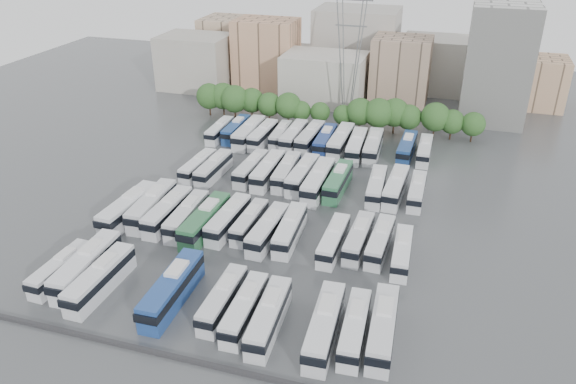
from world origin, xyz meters
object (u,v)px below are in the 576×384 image
(bus_r1_s12, at_px, (380,241))
(bus_r2_s9, at_px, (338,181))
(bus_r1_s2, at_px, (168,211))
(bus_r1_s6, at_px, (249,222))
(bus_r3_s9, at_px, (357,145))
(bus_r1_s11, at_px, (359,238))
(bus_r1_s1, at_px, (152,205))
(bus_r3_s13, at_px, (425,150))
(bus_r3_s8, at_px, (341,141))
(bus_r0_s11, at_px, (325,326))
(bus_r0_s2, at_px, (100,278))
(bus_r3_s12, at_px, (407,147))
(bus_r2_s5, at_px, (268,170))
(bus_r0_s13, at_px, (383,327))
(bus_r0_s9, at_px, (269,316))
(bus_r3_s5, at_px, (294,136))
(bus_r0_s0, at_px, (60,269))
(bus_r3_s0, at_px, (220,130))
(bus_r0_s5, at_px, (172,289))
(bus_r2_s1, at_px, (198,166))
(bus_r0_s8, at_px, (245,309))
(bus_r2_s7, at_px, (303,175))
(bus_r2_s8, at_px, (318,181))
(bus_r2_s12, at_px, (396,187))
(electricity_pylon, at_px, (351,37))
(bus_r1_s5, at_px, (228,219))
(bus_r3_s3, at_px, (263,135))
(bus_r1_s4, at_px, (205,220))
(bus_r3_s4, at_px, (281,135))
(bus_r2_s2, at_px, (214,168))
(bus_r0_s1, at_px, (86,266))
(bus_r1_s7, at_px, (268,229))
(bus_r1_s13, at_px, (402,252))
(bus_r2_s4, at_px, (251,168))
(bus_r1_s3, at_px, (187,216))
(bus_r0_s7, at_px, (223,299))
(bus_r1_s8, at_px, (290,229))
(bus_r1_s10, at_px, (333,240))
(apartment_tower, at_px, (498,64))
(bus_r2_s13, at_px, (417,191))
(bus_r3_s6, at_px, (310,137))
(bus_r2_s11, at_px, (376,186))
(bus_r3_s10, at_px, (373,146))

(bus_r1_s12, height_order, bus_r2_s9, bus_r2_s9)
(bus_r1_s2, distance_m, bus_r1_s6, 13.29)
(bus_r3_s9, bearing_deg, bus_r1_s6, -109.11)
(bus_r1_s11, bearing_deg, bus_r1_s1, -177.44)
(bus_r3_s13, bearing_deg, bus_r3_s8, -177.50)
(bus_r0_s11, bearing_deg, bus_r0_s2, 176.45)
(bus_r0_s2, height_order, bus_r3_s12, bus_r0_s2)
(bus_r2_s5, bearing_deg, bus_r0_s13, -53.77)
(bus_r0_s11, xyz_separation_m, bus_r1_s6, (-16.65, 20.02, -0.32))
(bus_r0_s9, height_order, bus_r3_s5, bus_r3_s5)
(bus_r0_s0, height_order, bus_r3_s0, bus_r3_s0)
(bus_r0_s5, xyz_separation_m, bus_r2_s1, (-13.06, 35.35, -0.38))
(bus_r0_s8, height_order, bus_r2_s1, bus_r0_s8)
(bus_r2_s7, xyz_separation_m, bus_r2_s8, (3.34, -1.89, 0.14))
(bus_r1_s6, bearing_deg, bus_r2_s12, 43.55)
(electricity_pylon, height_order, bus_r1_s2, electricity_pylon)
(bus_r1_s5, xyz_separation_m, bus_r3_s3, (-6.54, 34.83, -0.02))
(bus_r1_s4, height_order, bus_r3_s4, bus_r1_s4)
(bus_r2_s2, distance_m, bus_r3_s0, 19.54)
(bus_r0_s1, distance_m, bus_r0_s13, 39.51)
(bus_r0_s11, distance_m, bus_r2_s7, 40.20)
(bus_r0_s2, relative_size, bus_r3_s4, 1.15)
(bus_r3_s4, bearing_deg, bus_r1_s7, -77.57)
(bus_r0_s8, xyz_separation_m, bus_r1_s13, (16.54, 18.04, -0.10))
(electricity_pylon, relative_size, bus_r2_s4, 2.83)
(bus_r1_s7, distance_m, bus_r2_s8, 17.88)
(bus_r1_s6, height_order, bus_r3_s13, bus_r3_s13)
(bus_r1_s5, relative_size, bus_r2_s7, 0.96)
(bus_r1_s3, distance_m, bus_r3_s4, 37.34)
(bus_r1_s12, xyz_separation_m, bus_r3_s5, (-23.31, 35.23, 0.18))
(bus_r1_s11, relative_size, bus_r3_s8, 0.86)
(bus_r3_s8, bearing_deg, bus_r1_s4, -107.96)
(bus_r0_s7, relative_size, bus_r1_s6, 1.04)
(bus_r2_s7, relative_size, bus_r3_s4, 1.14)
(bus_r1_s12, bearing_deg, bus_r3_s3, 133.37)
(bus_r0_s13, bearing_deg, bus_r1_s8, 130.02)
(bus_r3_s3, height_order, bus_r3_s12, bus_r3_s12)
(bus_r2_s4, relative_size, bus_r2_s5, 0.95)
(bus_r1_s12, xyz_separation_m, bus_r3_s0, (-39.63, 34.28, -0.05))
(bus_r1_s10, relative_size, bus_r3_s8, 0.85)
(apartment_tower, xyz_separation_m, bus_r0_s0, (-55.51, -82.02, -11.31))
(bus_r1_s10, height_order, bus_r2_s7, bus_r2_s7)
(bus_r1_s11, bearing_deg, bus_r2_s4, 144.31)
(electricity_pylon, height_order, bus_r2_s13, electricity_pylon)
(bus_r3_s0, height_order, bus_r3_s6, bus_r3_s6)
(bus_r1_s13, relative_size, bus_r2_s11, 0.92)
(bus_r0_s9, bearing_deg, bus_r3_s10, 83.76)
(bus_r1_s1, distance_m, bus_r3_s0, 34.87)
(bus_r1_s12, height_order, bus_r2_s5, bus_r2_s5)
(apartment_tower, xyz_separation_m, bus_r3_s4, (-42.16, -27.29, -11.30))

